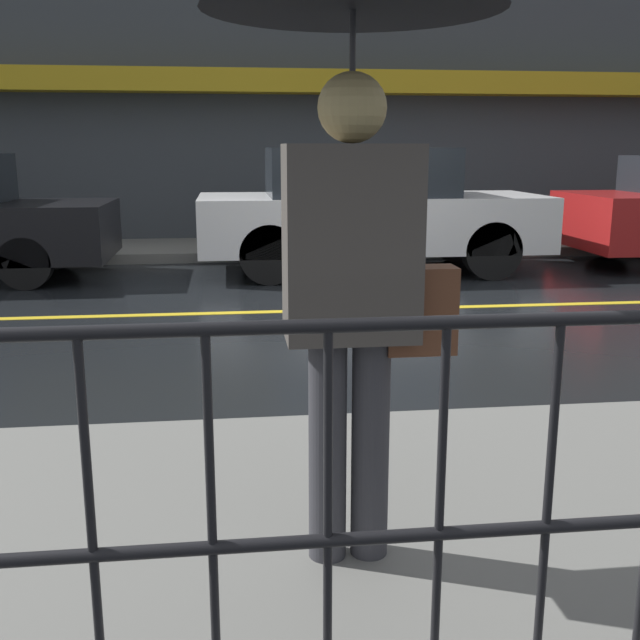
% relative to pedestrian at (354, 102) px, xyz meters
% --- Properties ---
extents(ground_plane, '(80.00, 80.00, 0.00)m').
position_rel_pedestrian_xyz_m(ground_plane, '(0.99, 4.80, -1.73)').
color(ground_plane, black).
extents(sidewalk_near, '(28.00, 2.43, 0.14)m').
position_rel_pedestrian_xyz_m(sidewalk_near, '(0.99, 0.25, -1.66)').
color(sidewalk_near, slate).
rests_on(sidewalk_near, ground_plane).
extents(sidewalk_far, '(28.00, 1.88, 0.14)m').
position_rel_pedestrian_xyz_m(sidewalk_far, '(0.99, 9.08, -1.66)').
color(sidewalk_far, slate).
rests_on(sidewalk_far, ground_plane).
extents(lane_marking, '(25.20, 0.12, 0.01)m').
position_rel_pedestrian_xyz_m(lane_marking, '(0.99, 4.80, -1.73)').
color(lane_marking, gold).
rests_on(lane_marking, ground_plane).
extents(building_storefront, '(28.00, 0.85, 5.00)m').
position_rel_pedestrian_xyz_m(building_storefront, '(0.99, 10.14, 0.78)').
color(building_storefront, '#383D42').
rests_on(building_storefront, ground_plane).
extents(pedestrian, '(0.96, 0.96, 2.08)m').
position_rel_pedestrian_xyz_m(pedestrian, '(0.00, 0.00, 0.00)').
color(pedestrian, '#333338').
rests_on(pedestrian, sidewalk_near).
extents(car_white, '(4.41, 1.75, 1.59)m').
position_rel_pedestrian_xyz_m(car_white, '(1.38, 7.13, -0.92)').
color(car_white, silver).
rests_on(car_white, ground_plane).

